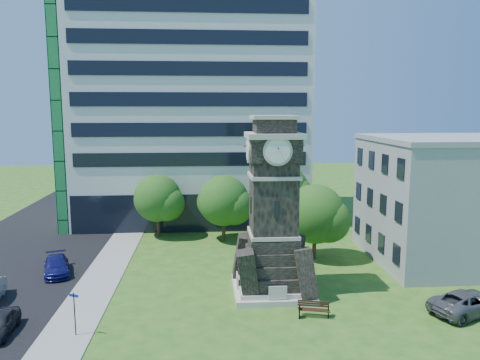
{
  "coord_description": "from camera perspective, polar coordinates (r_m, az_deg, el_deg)",
  "views": [
    {
      "loc": [
        -1.55,
        -28.89,
        12.6
      ],
      "look_at": [
        1.19,
        8.14,
        6.99
      ],
      "focal_mm": 35.0,
      "sensor_mm": 36.0,
      "label": 1
    }
  ],
  "objects": [
    {
      "name": "street_sign",
      "position": [
        28.57,
        -19.53,
        -14.61
      ],
      "size": [
        0.61,
        0.06,
        2.53
      ],
      "rotation": [
        0.0,
        0.0,
        -0.42
      ],
      "color": "black",
      "rests_on": "ground"
    },
    {
      "name": "sidewalk",
      "position": [
        37.01,
        -16.71,
        -11.64
      ],
      "size": [
        3.0,
        70.0,
        0.06
      ],
      "primitive_type": "cube",
      "color": "gray",
      "rests_on": "ground"
    },
    {
      "name": "car_east_lot",
      "position": [
        33.24,
        26.05,
        -13.25
      ],
      "size": [
        5.74,
        4.15,
        1.45
      ],
      "primitive_type": "imported",
      "rotation": [
        0.0,
        0.0,
        1.95
      ],
      "color": "#56565C",
      "rests_on": "ground"
    },
    {
      "name": "clock_tower",
      "position": [
        32.07,
        4.06,
        -4.63
      ],
      "size": [
        5.4,
        5.4,
        12.22
      ],
      "color": "#BAB3A2",
      "rests_on": "ground"
    },
    {
      "name": "park_bench",
      "position": [
        30.04,
        8.98,
        -15.23
      ],
      "size": [
        1.91,
        0.51,
        0.99
      ],
      "rotation": [
        0.0,
        0.0,
        -0.25
      ],
      "color": "black",
      "rests_on": "ground"
    },
    {
      "name": "tree_ne",
      "position": [
        49.28,
        5.09,
        -1.66
      ],
      "size": [
        6.64,
        6.03,
        7.04
      ],
      "rotation": [
        0.0,
        0.0,
        -0.29
      ],
      "color": "#332114",
      "rests_on": "ground"
    },
    {
      "name": "ground",
      "position": [
        31.56,
        -1.09,
        -14.95
      ],
      "size": [
        160.0,
        160.0,
        0.0
      ],
      "primitive_type": "plane",
      "color": "#2B5B1A",
      "rests_on": "ground"
    },
    {
      "name": "car_street_north",
      "position": [
        39.36,
        -21.46,
        -9.71
      ],
      "size": [
        3.06,
        4.77,
        1.29
      ],
      "primitive_type": "imported",
      "rotation": [
        0.0,
        0.0,
        0.31
      ],
      "color": "navy",
      "rests_on": "ground"
    },
    {
      "name": "office_low",
      "position": [
        43.35,
        25.64,
        -2.09
      ],
      "size": [
        15.2,
        12.2,
        10.4
      ],
      "color": "#929597",
      "rests_on": "ground"
    },
    {
      "name": "tree_nc",
      "position": [
        44.85,
        -1.94,
        -2.72
      ],
      "size": [
        5.37,
        4.88,
        6.41
      ],
      "rotation": [
        0.0,
        0.0,
        -0.02
      ],
      "color": "#332114",
      "rests_on": "ground"
    },
    {
      "name": "tree_nw",
      "position": [
        46.9,
        -9.92,
        -2.39
      ],
      "size": [
        5.15,
        4.68,
        6.27
      ],
      "rotation": [
        0.0,
        0.0,
        -0.17
      ],
      "color": "#332114",
      "rests_on": "ground"
    },
    {
      "name": "car_street_south",
      "position": [
        30.78,
        -27.26,
        -15.32
      ],
      "size": [
        1.64,
        3.71,
        1.24
      ],
      "primitive_type": "imported",
      "rotation": [
        0.0,
        0.0,
        0.05
      ],
      "color": "black",
      "rests_on": "ground"
    },
    {
      "name": "office_tall",
      "position": [
        54.78,
        -6.05,
        10.24
      ],
      "size": [
        26.2,
        15.11,
        28.6
      ],
      "color": "silver",
      "rests_on": "ground"
    },
    {
      "name": "tree_east",
      "position": [
        39.88,
        9.22,
        -4.32
      ],
      "size": [
        5.52,
        5.02,
        6.44
      ],
      "rotation": [
        0.0,
        0.0,
        0.28
      ],
      "color": "#332114",
      "rests_on": "ground"
    }
  ]
}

